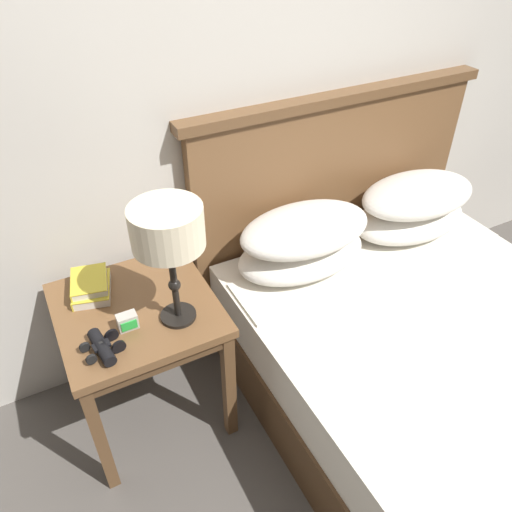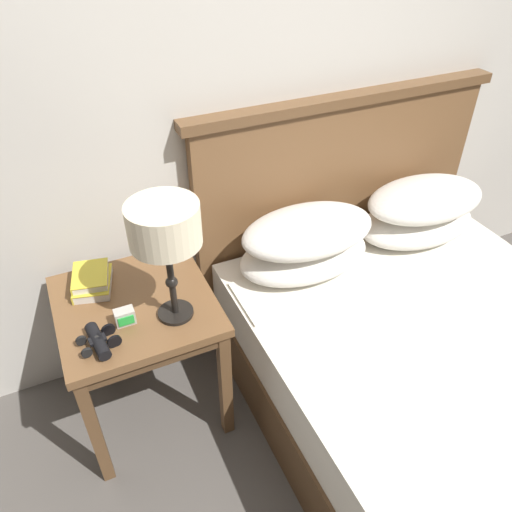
# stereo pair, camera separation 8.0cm
# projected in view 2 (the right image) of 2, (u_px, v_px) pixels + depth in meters

# --- Properties ---
(ground_plane) EXTENTS (20.00, 20.00, 0.00)m
(ground_plane) POSITION_uv_depth(u_px,v_px,m) (305.00, 461.00, 2.03)
(ground_plane) COLOR #514C47
(ground_plane) RESTS_ON ground
(wall_back) EXTENTS (8.00, 0.06, 2.60)m
(wall_back) POSITION_uv_depth(u_px,v_px,m) (211.00, 75.00, 1.89)
(wall_back) COLOR beige
(wall_back) RESTS_ON ground_plane
(nightstand) EXTENTS (0.58, 0.58, 0.62)m
(nightstand) POSITION_uv_depth(u_px,v_px,m) (137.00, 318.00, 1.93)
(nightstand) COLOR brown
(nightstand) RESTS_ON ground_plane
(bed) EXTENTS (1.52, 2.03, 1.17)m
(bed) POSITION_uv_depth(u_px,v_px,m) (444.00, 375.00, 2.01)
(bed) COLOR #4E3520
(bed) RESTS_ON ground_plane
(table_lamp) EXTENTS (0.24, 0.24, 0.47)m
(table_lamp) POSITION_uv_depth(u_px,v_px,m) (164.00, 229.00, 1.60)
(table_lamp) COLOR black
(table_lamp) RESTS_ON nightstand
(book_on_nightstand) EXTENTS (0.18, 0.22, 0.04)m
(book_on_nightstand) POSITION_uv_depth(u_px,v_px,m) (92.00, 284.00, 1.94)
(book_on_nightstand) COLOR silver
(book_on_nightstand) RESTS_ON nightstand
(book_stacked_on_top) EXTENTS (0.17, 0.20, 0.03)m
(book_stacked_on_top) POSITION_uv_depth(u_px,v_px,m) (90.00, 276.00, 1.92)
(book_stacked_on_top) COLOR silver
(book_stacked_on_top) RESTS_ON book_on_nightstand
(binoculars_pair) EXTENTS (0.15, 0.16, 0.05)m
(binoculars_pair) POSITION_uv_depth(u_px,v_px,m) (98.00, 341.00, 1.69)
(binoculars_pair) COLOR black
(binoculars_pair) RESTS_ON nightstand
(alarm_clock) EXTENTS (0.07, 0.05, 0.06)m
(alarm_clock) POSITION_uv_depth(u_px,v_px,m) (125.00, 317.00, 1.77)
(alarm_clock) COLOR #B7B2A8
(alarm_clock) RESTS_ON nightstand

